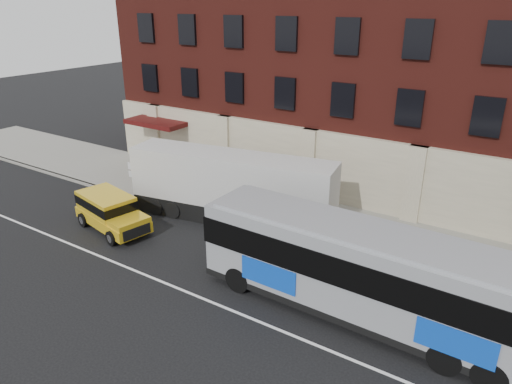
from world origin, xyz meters
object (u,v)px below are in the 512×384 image
Objects in this scene: sign_pole at (132,175)px; yellow_suv at (110,210)px; city_bus at (371,273)px; shipping_container at (231,188)px.

sign_pole is 0.52× the size of yellow_suv.
city_bus is 2.70× the size of yellow_suv.
sign_pole is at bearing -172.89° from shipping_container.
city_bus is at bearing -12.08° from sign_pole.
sign_pole is 6.55m from shipping_container.
sign_pole is 0.19× the size of city_bus.
city_bus is 13.66m from yellow_suv.
yellow_suv is at bearing -60.37° from sign_pole.
city_bus reaches higher than yellow_suv.
sign_pole is 3.91m from yellow_suv.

